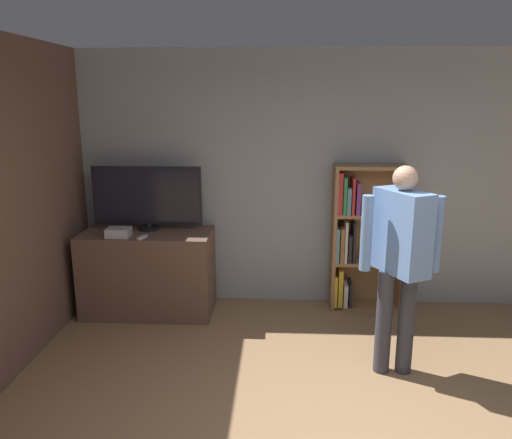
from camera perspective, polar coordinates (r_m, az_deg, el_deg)
name	(u,v)px	position (r m, az deg, el deg)	size (l,w,h in m)	color
wall_back	(323,180)	(5.36, 7.69, 4.45)	(7.14, 0.09, 2.70)	#9EA3A8
wall_side_brick	(15,206)	(4.50, -25.84, 1.40)	(0.06, 4.38, 2.70)	brown
tv_ledge	(149,272)	(5.35, -12.18, -5.90)	(1.33, 0.64, 0.87)	brown
television	(147,197)	(5.24, -12.33, 2.51)	(1.12, 0.22, 0.66)	black
game_console	(118,232)	(5.11, -15.44, -1.43)	(0.23, 0.18, 0.09)	silver
remote_loose	(142,237)	(5.00, -12.87, -1.98)	(0.08, 0.14, 0.02)	white
bookshelf	(359,238)	(5.35, 11.74, -2.09)	(0.75, 0.28, 1.54)	#997047
person	(400,253)	(4.07, 16.13, -3.69)	(0.63, 0.53, 1.71)	#383842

